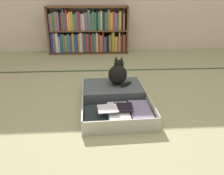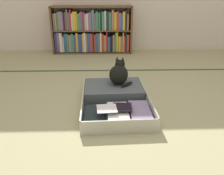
{
  "view_description": "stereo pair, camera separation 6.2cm",
  "coord_description": "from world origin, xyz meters",
  "views": [
    {
      "loc": [
        -0.24,
        -1.8,
        1.05
      ],
      "look_at": [
        -0.12,
        0.13,
        0.21
      ],
      "focal_mm": 36.95,
      "sensor_mm": 36.0,
      "label": 1
    },
    {
      "loc": [
        -0.17,
        -1.81,
        1.05
      ],
      "look_at": [
        -0.12,
        0.13,
        0.21
      ],
      "focal_mm": 36.95,
      "sensor_mm": 36.0,
      "label": 2
    }
  ],
  "objects": [
    {
      "name": "ground_plane",
      "position": [
        0.0,
        0.0,
        0.0
      ],
      "size": [
        10.0,
        10.0,
        0.0
      ],
      "primitive_type": "plane",
      "color": "tan"
    },
    {
      "name": "bookshelf",
      "position": [
        -0.41,
        2.24,
        0.37
      ],
      "size": [
        1.36,
        0.29,
        0.79
      ],
      "color": "brown",
      "rests_on": "ground_plane"
    },
    {
      "name": "tatami_border",
      "position": [
        0.0,
        1.23,
        0.0
      ],
      "size": [
        4.8,
        0.05,
        0.0
      ],
      "color": "#374B30",
      "rests_on": "ground_plane"
    },
    {
      "name": "black_cat",
      "position": [
        -0.04,
        0.46,
        0.23
      ],
      "size": [
        0.28,
        0.28,
        0.28
      ],
      "color": "black",
      "rests_on": "open_suitcase"
    },
    {
      "name": "open_suitcase",
      "position": [
        -0.09,
        0.25,
        0.05
      ],
      "size": [
        0.66,
        0.96,
        0.12
      ],
      "color": "#BABAA9",
      "rests_on": "ground_plane"
    }
  ]
}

